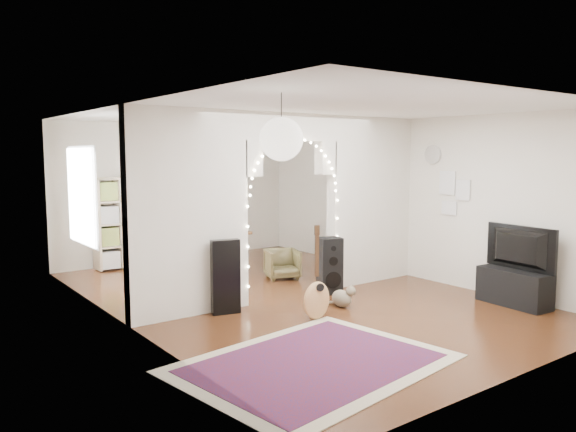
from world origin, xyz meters
TOP-DOWN VIEW (x-y plane):
  - floor at (0.00, 0.00)m, footprint 7.50×7.50m
  - ceiling at (0.00, 0.00)m, footprint 5.00×7.50m
  - wall_back at (0.00, 3.75)m, footprint 5.00×0.02m
  - wall_front at (0.00, -3.75)m, footprint 5.00×0.02m
  - wall_left at (-2.50, 0.00)m, footprint 0.02×7.50m
  - wall_right at (2.50, 0.00)m, footprint 0.02×7.50m
  - divider_wall at (0.00, 0.00)m, footprint 5.00×0.20m
  - fairy_lights at (0.00, -0.13)m, footprint 1.64×0.04m
  - window at (-2.47, 1.80)m, footprint 0.04×1.20m
  - wall_clock at (2.48, -0.60)m, footprint 0.03×0.31m
  - picture_frames at (2.48, -1.00)m, footprint 0.02×0.50m
  - paper_lantern at (-1.90, -2.40)m, footprint 0.40×0.40m
  - ceiling_fan at (0.00, 2.00)m, footprint 1.10×1.10m
  - area_rug at (-1.46, -2.34)m, footprint 2.89×2.32m
  - guitar_case at (-1.25, -0.25)m, footprint 0.40×0.21m
  - acoustic_guitar at (-0.46, -1.18)m, footprint 0.43×0.22m
  - tabby_cat at (0.21, -0.95)m, footprint 0.32×0.49m
  - floor_speaker at (0.56, -0.25)m, footprint 0.41×0.38m
  - media_console at (2.20, -2.30)m, footprint 0.47×1.03m
  - tv at (2.20, -2.30)m, footprint 0.22×1.08m
  - bookcase at (-0.93, 3.50)m, footprint 1.67×1.03m
  - dining_table at (-0.24, 1.98)m, footprint 1.25×0.88m
  - flower_vase at (-0.24, 1.98)m, footprint 0.20×0.20m
  - dining_chair_left at (0.59, 1.00)m, footprint 0.70×0.71m
  - dining_chair_right at (-0.59, 2.51)m, footprint 0.58×0.60m

SIDE VIEW (x-z plane):
  - floor at x=0.00m, z-range 0.00..0.00m
  - area_rug at x=-1.46m, z-range 0.00..0.02m
  - tabby_cat at x=0.21m, z-range -0.03..0.30m
  - media_console at x=2.20m, z-range 0.00..0.50m
  - dining_chair_left at x=0.59m, z-range 0.00..0.50m
  - dining_chair_right at x=-0.59m, z-range 0.00..0.50m
  - floor_speaker at x=0.56m, z-range 0.00..0.85m
  - acoustic_guitar at x=-0.46m, z-range -0.07..0.97m
  - guitar_case at x=-1.25m, z-range 0.00..0.99m
  - dining_table at x=-0.24m, z-range 0.30..1.06m
  - tv at x=2.20m, z-range 0.50..1.12m
  - bookcase at x=-0.93m, z-range 0.00..1.68m
  - flower_vase at x=-0.24m, z-range 0.76..0.95m
  - wall_back at x=0.00m, z-range 0.00..2.70m
  - wall_front at x=0.00m, z-range 0.00..2.70m
  - wall_left at x=-2.50m, z-range 0.00..2.70m
  - wall_right at x=2.50m, z-range 0.00..2.70m
  - divider_wall at x=0.00m, z-range 0.07..2.77m
  - window at x=-2.47m, z-range 0.80..2.20m
  - picture_frames at x=2.48m, z-range 1.15..1.85m
  - fairy_lights at x=0.00m, z-range 0.75..2.35m
  - wall_clock at x=2.48m, z-range 1.95..2.25m
  - paper_lantern at x=-1.90m, z-range 2.05..2.45m
  - ceiling_fan at x=0.00m, z-range 2.25..2.55m
  - ceiling at x=0.00m, z-range 2.69..2.71m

